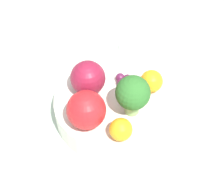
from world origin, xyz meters
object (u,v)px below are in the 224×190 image
(bowl, at_px, (112,107))
(orange_back, at_px, (122,129))
(grape_cluster, at_px, (123,80))
(orange_front, at_px, (151,81))
(napkin, at_px, (151,30))
(apple_red, at_px, (88,78))
(apple_green, at_px, (86,110))
(broccoli, at_px, (133,94))

(bowl, distance_m, orange_back, 0.08)
(grape_cluster, bearing_deg, orange_front, -25.77)
(grape_cluster, height_order, napkin, grape_cluster)
(apple_red, xyz_separation_m, orange_front, (0.10, -0.02, -0.01))
(apple_green, relative_size, napkin, 0.37)
(napkin, bearing_deg, orange_back, -112.87)
(broccoli, bearing_deg, apple_green, -173.38)
(grape_cluster, bearing_deg, apple_green, -135.42)
(apple_green, height_order, grape_cluster, apple_green)
(broccoli, height_order, napkin, broccoli)
(broccoli, height_order, orange_front, broccoli)
(bowl, relative_size, grape_cluster, 6.95)
(orange_back, bearing_deg, bowl, 91.51)
(bowl, distance_m, broccoli, 0.08)
(orange_front, height_order, napkin, orange_front)
(broccoli, distance_m, apple_red, 0.08)
(grape_cluster, bearing_deg, broccoli, -88.30)
(apple_green, bearing_deg, apple_red, 80.24)
(broccoli, xyz_separation_m, napkin, (0.09, 0.23, -0.08))
(bowl, relative_size, napkin, 1.17)
(orange_front, distance_m, grape_cluster, 0.05)
(broccoli, bearing_deg, orange_back, -119.31)
(bowl, height_order, apple_green, apple_green)
(orange_front, relative_size, orange_back, 1.07)
(broccoli, bearing_deg, grape_cluster, 91.70)
(orange_back, bearing_deg, grape_cluster, 77.79)
(broccoli, xyz_separation_m, apple_red, (-0.06, 0.06, -0.01))
(apple_green, xyz_separation_m, grape_cluster, (0.07, 0.07, -0.02))
(broccoli, distance_m, orange_front, 0.06)
(apple_red, distance_m, orange_back, 0.11)
(broccoli, distance_m, grape_cluster, 0.07)
(napkin, bearing_deg, orange_front, -104.86)
(orange_front, height_order, grape_cluster, orange_front)
(orange_back, bearing_deg, orange_front, 52.13)
(orange_back, distance_m, napkin, 0.31)
(orange_front, relative_size, napkin, 0.23)
(bowl, bearing_deg, broccoli, -48.63)
(apple_red, bearing_deg, orange_front, -8.87)
(bowl, distance_m, grape_cluster, 0.05)
(bowl, height_order, apple_red, apple_red)
(orange_front, bearing_deg, grape_cluster, 154.23)
(orange_back, relative_size, grape_cluster, 1.27)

